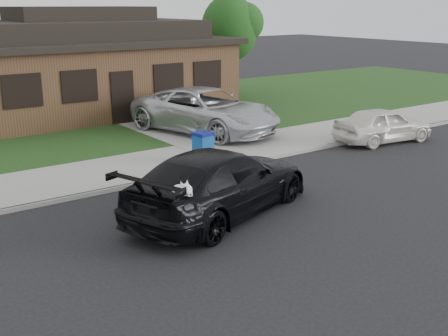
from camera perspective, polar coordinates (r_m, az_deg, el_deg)
ground at (r=12.64m, az=-4.62°, el=-6.56°), size 120.00×120.00×0.00m
sidewalk at (r=16.86m, az=-13.46°, el=-0.81°), size 60.00×3.00×0.12m
curb at (r=15.54m, az=-11.33°, el=-2.15°), size 60.00×0.12×0.12m
lawn at (r=24.26m, az=-20.77°, el=3.78°), size 60.00×13.00×0.13m
driveway at (r=23.80m, az=-4.74°, el=4.59°), size 4.50×13.00×0.14m
sedan at (r=13.42m, az=-0.46°, el=-1.46°), size 5.95×3.91×1.60m
minivan at (r=21.56m, az=-1.91°, el=5.86°), size 4.29×6.57×1.68m
white_compact at (r=21.39m, az=15.85°, el=4.25°), size 3.99×2.07×1.30m
recycling_bin at (r=17.71m, az=-2.13°, el=2.22°), size 0.62×0.63×0.92m
house at (r=27.05m, az=-14.11°, el=10.01°), size 12.60×8.60×4.65m
tree_1 at (r=30.40m, az=0.91°, el=14.12°), size 3.15×3.00×5.25m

